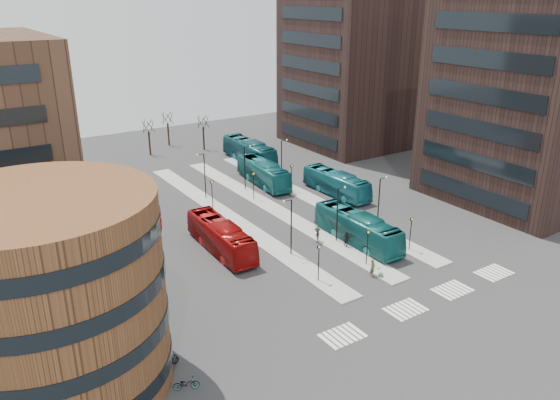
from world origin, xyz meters
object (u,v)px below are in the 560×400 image
teal_bus_c (336,183)px  bicycle_mid (170,361)px  red_bus (221,236)px  commuter_b (346,240)px  commuter_a (249,250)px  teal_bus_b (263,172)px  bicycle_far (167,359)px  teal_bus_a (357,228)px  bicycle_near (186,384)px  suitcase (381,275)px  traveller (373,268)px  teal_bus_d (249,151)px  commuter_c (317,235)px

teal_bus_c → bicycle_mid: bearing=-148.5°
red_bus → commuter_b: red_bus is taller
commuter_a → teal_bus_c: bearing=-175.5°
teal_bus_b → teal_bus_c: (5.91, -9.13, -0.11)m
teal_bus_b → bicycle_far: (-27.09, -30.60, -1.28)m
teal_bus_a → commuter_a: teal_bus_a is taller
commuter_a → bicycle_near: (-13.67, -14.98, -0.36)m
suitcase → traveller: (-0.42, 0.74, 0.61)m
teal_bus_c → bicycle_far: teal_bus_c is taller
teal_bus_d → teal_bus_a: bearing=-97.6°
commuter_b → commuter_c: 3.30m
teal_bus_a → bicycle_far: size_ratio=7.74×
suitcase → teal_bus_b: teal_bus_b is taller
red_bus → commuter_b: (11.51, -6.69, -0.76)m
suitcase → bicycle_near: 22.46m
suitcase → teal_bus_d: teal_bus_d is taller
commuter_b → bicycle_near: 26.10m
suitcase → traveller: size_ratio=0.30×
red_bus → teal_bus_d: (18.73, 26.22, 0.18)m
commuter_a → commuter_b: commuter_b is taller
commuter_a → bicycle_near: size_ratio=0.92×
traveller → teal_bus_c: bearing=41.4°
suitcase → bicycle_far: (-22.05, -0.99, 0.15)m
bicycle_mid → bicycle_far: 0.41m
teal_bus_a → teal_bus_b: size_ratio=1.00×
teal_bus_d → commuter_b: (-7.22, -32.91, -0.94)m
red_bus → bicycle_mid: bearing=-126.8°
teal_bus_b → bicycle_near: teal_bus_b is taller
suitcase → teal_bus_a: teal_bus_a is taller
teal_bus_c → bicycle_far: (-33.00, -21.47, -1.17)m
commuter_b → commuter_c: commuter_c is taller
teal_bus_d → traveller: 40.19m
red_bus → commuter_c: red_bus is taller
commuter_c → bicycle_far: 24.21m
bicycle_mid → commuter_b: bearing=-78.9°
suitcase → red_bus: size_ratio=0.04×
red_bus → bicycle_mid: 19.30m
teal_bus_b → teal_bus_a: bearing=-89.0°
commuter_c → bicycle_far: size_ratio=1.12×
bicycle_near → bicycle_mid: (0.00, 2.90, -0.02)m
commuter_b → bicycle_far: 24.86m
commuter_c → teal_bus_c: bearing=162.0°
bicycle_near → red_bus: bearing=-11.4°
teal_bus_b → traveller: bearing=-95.3°
red_bus → teal_bus_c: (20.96, 6.84, -0.06)m
commuter_a → commuter_c: (8.05, -0.98, 0.05)m
teal_bus_a → teal_bus_b: (1.71, 22.27, 0.00)m
bicycle_mid → bicycle_far: size_ratio=0.97×
traveller → commuter_c: 8.96m
teal_bus_c → bicycle_near: teal_bus_c is taller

